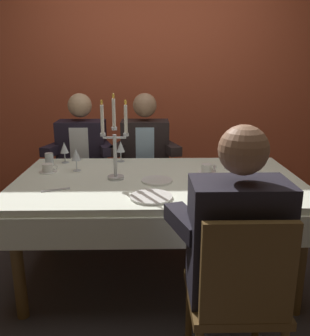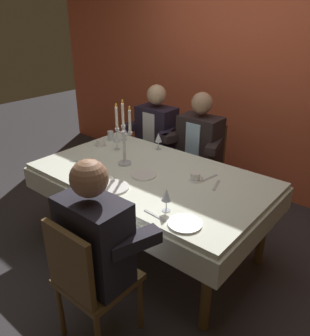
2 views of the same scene
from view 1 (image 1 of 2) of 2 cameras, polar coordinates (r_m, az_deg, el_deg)
ground_plane at (r=2.74m, az=0.45°, el=-16.55°), size 12.00×12.00×0.00m
back_wall at (r=3.98m, az=-0.19°, el=14.12°), size 6.00×0.12×2.70m
dining_table at (r=2.47m, az=0.49°, el=-4.25°), size 1.94×1.14×0.74m
candelabra at (r=2.37m, az=-6.36°, el=3.56°), size 0.19×0.11×0.56m
dinner_plate_0 at (r=2.35m, az=0.30°, el=-2.00°), size 0.20×0.20×0.01m
dinner_plate_1 at (r=2.14m, az=18.24°, el=-4.65°), size 0.21×0.21×0.01m
dinner_plate_2 at (r=2.07m, az=-0.61°, el=-4.57°), size 0.24×0.24×0.01m
wine_glass_0 at (r=2.88m, az=-14.11°, el=3.03°), size 0.07×0.07×0.16m
wine_glass_1 at (r=2.63m, az=-12.34°, el=1.97°), size 0.07×0.07×0.16m
wine_glass_2 at (r=2.10m, az=13.21°, el=-1.50°), size 0.07×0.07×0.16m
wine_glass_3 at (r=2.84m, az=-5.44°, el=3.26°), size 0.07×0.07×0.16m
water_tumbler_0 at (r=2.82m, az=-16.33°, el=1.28°), size 0.06×0.06×0.10m
coffee_cup_0 at (r=2.67m, az=-16.49°, el=-0.08°), size 0.13×0.12×0.06m
coffee_cup_1 at (r=2.57m, az=8.20°, el=-0.14°), size 0.13×0.12×0.06m
knife_0 at (r=2.05m, az=13.17°, el=-5.32°), size 0.19×0.03×0.01m
fork_1 at (r=2.69m, az=9.37°, el=-0.03°), size 0.05×0.17×0.01m
fork_2 at (r=2.27m, az=-15.40°, el=-3.35°), size 0.17×0.07×0.01m
spoon_3 at (r=2.64m, az=11.87°, el=-0.48°), size 0.07×0.17×0.01m
seated_diner_0 at (r=3.34m, az=-11.38°, el=2.83°), size 0.63×0.48×1.24m
seated_diner_1 at (r=3.28m, az=-1.57°, el=2.93°), size 0.63×0.48×1.24m
seated_diner_2 at (r=1.65m, az=12.92°, el=-10.89°), size 0.63×0.48×1.24m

